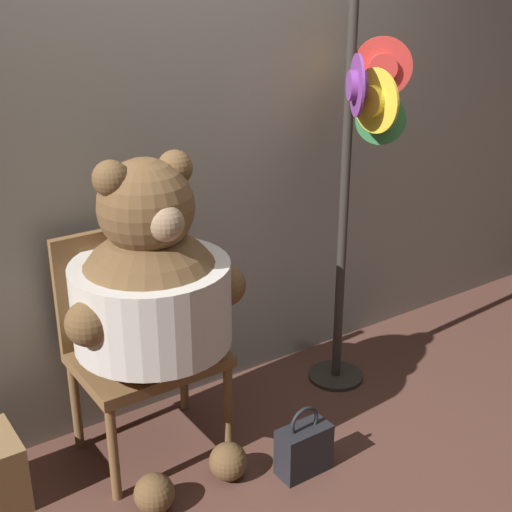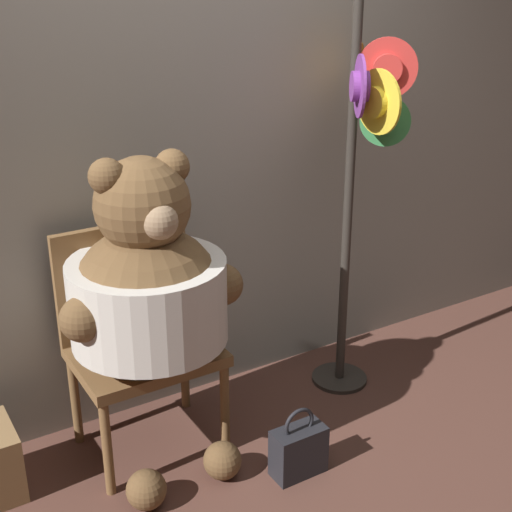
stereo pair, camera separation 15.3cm
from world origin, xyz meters
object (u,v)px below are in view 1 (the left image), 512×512
teddy_bear (152,294)px  hat_display_rack (360,152)px  chair (138,333)px  handbag_on_ground (304,448)px

teddy_bear → hat_display_rack: size_ratio=0.71×
teddy_bear → chair: bearing=89.6°
teddy_bear → handbag_on_ground: 0.90m
handbag_on_ground → hat_display_rack: bearing=34.7°
teddy_bear → hat_display_rack: (1.07, 0.02, 0.41)m
teddy_bear → handbag_on_ground: (0.45, -0.41, -0.67)m
chair → teddy_bear: teddy_bear is taller
hat_display_rack → handbag_on_ground: 1.32m
chair → hat_display_rack: hat_display_rack is taller
chair → hat_display_rack: (1.07, -0.14, 0.66)m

